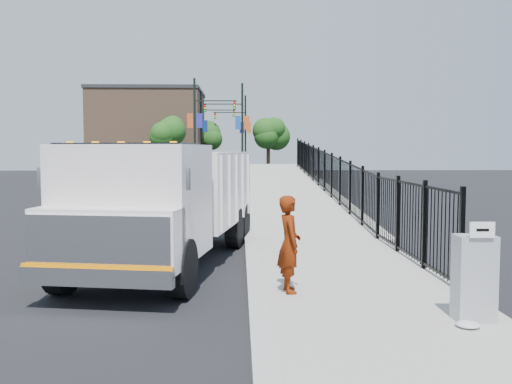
{
  "coord_description": "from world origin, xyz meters",
  "views": [
    {
      "loc": [
        -0.29,
        -11.65,
        2.6
      ],
      "look_at": [
        0.1,
        2.0,
        1.58
      ],
      "focal_mm": 40.0,
      "sensor_mm": 36.0,
      "label": 1
    }
  ],
  "objects": [
    {
      "name": "debris",
      "position": [
        2.9,
        -3.95,
        0.16
      ],
      "size": [
        0.34,
        0.34,
        0.08
      ],
      "primitive_type": "ellipsoid",
      "color": "silver",
      "rests_on": "sidewalk"
    },
    {
      "name": "truck",
      "position": [
        -1.93,
        1.09,
        1.54
      ],
      "size": [
        3.85,
        8.32,
        2.74
      ],
      "rotation": [
        0.0,
        0.0,
        -0.17
      ],
      "color": "black",
      "rests_on": "ground"
    },
    {
      "name": "sidewalk",
      "position": [
        1.93,
        -2.0,
        0.06
      ],
      "size": [
        3.55,
        12.0,
        0.12
      ],
      "primitive_type": "cube",
      "color": "#9E998E",
      "rests_on": "ground"
    },
    {
      "name": "tree_0",
      "position": [
        -5.98,
        36.58,
        3.94
      ],
      "size": [
        2.52,
        2.52,
        5.26
      ],
      "color": "#382314",
      "rests_on": "ground"
    },
    {
      "name": "utility_cabinet",
      "position": [
        3.1,
        -3.63,
        0.75
      ],
      "size": [
        0.55,
        0.4,
        1.25
      ],
      "primitive_type": "cube",
      "color": "gray",
      "rests_on": "sidewalk"
    },
    {
      "name": "light_pole_3",
      "position": [
        -0.01,
        45.8,
        4.36
      ],
      "size": [
        3.77,
        0.22,
        8.0
      ],
      "color": "black",
      "rests_on": "ground"
    },
    {
      "name": "light_pole_2",
      "position": [
        -3.57,
        42.31,
        4.36
      ],
      "size": [
        3.77,
        0.22,
        8.0
      ],
      "color": "black",
      "rests_on": "ground"
    },
    {
      "name": "tree_1",
      "position": [
        2.39,
        41.73,
        3.93
      ],
      "size": [
        2.39,
        2.39,
        5.2
      ],
      "color": "#382314",
      "rests_on": "ground"
    },
    {
      "name": "building",
      "position": [
        -9.0,
        44.0,
        4.0
      ],
      "size": [
        10.0,
        10.0,
        8.0
      ],
      "primitive_type": "cube",
      "color": "#8C664C",
      "rests_on": "ground"
    },
    {
      "name": "curb",
      "position": [
        0.0,
        -2.0,
        0.08
      ],
      "size": [
        0.3,
        12.0,
        0.16
      ],
      "primitive_type": "cube",
      "color": "#ADAAA3",
      "rests_on": "ground"
    },
    {
      "name": "arrow_sign",
      "position": [
        3.1,
        -3.85,
        1.48
      ],
      "size": [
        0.35,
        0.04,
        0.22
      ],
      "primitive_type": "cube",
      "color": "white",
      "rests_on": "utility_cabinet"
    },
    {
      "name": "ground",
      "position": [
        0.0,
        0.0,
        0.0
      ],
      "size": [
        120.0,
        120.0,
        0.0
      ],
      "primitive_type": "plane",
      "color": "black",
      "rests_on": "ground"
    },
    {
      "name": "light_pole_1",
      "position": [
        -0.37,
        35.24,
        4.36
      ],
      "size": [
        3.77,
        0.22,
        8.0
      ],
      "color": "black",
      "rests_on": "ground"
    },
    {
      "name": "iron_fence",
      "position": [
        3.55,
        12.0,
        0.9
      ],
      "size": [
        0.1,
        28.0,
        1.8
      ],
      "primitive_type": "cube",
      "color": "black",
      "rests_on": "ground"
    },
    {
      "name": "tree_2",
      "position": [
        -3.52,
        46.64,
        3.95
      ],
      "size": [
        2.63,
        2.63,
        5.32
      ],
      "color": "#382314",
      "rests_on": "ground"
    },
    {
      "name": "ramp",
      "position": [
        2.12,
        16.0,
        0.0
      ],
      "size": [
        3.95,
        24.06,
        3.19
      ],
      "primitive_type": "cube",
      "rotation": [
        0.06,
        0.0,
        0.0
      ],
      "color": "#9E998E",
      "rests_on": "ground"
    },
    {
      "name": "worker",
      "position": [
        0.57,
        -1.88,
        0.97
      ],
      "size": [
        0.48,
        0.66,
        1.69
      ],
      "primitive_type": "imported",
      "rotation": [
        0.0,
        0.0,
        1.7
      ],
      "color": "#611C05",
      "rests_on": "sidewalk"
    },
    {
      "name": "light_pole_0",
      "position": [
        -3.4,
        32.12,
        4.36
      ],
      "size": [
        3.77,
        0.22,
        8.0
      ],
      "color": "black",
      "rests_on": "ground"
    }
  ]
}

